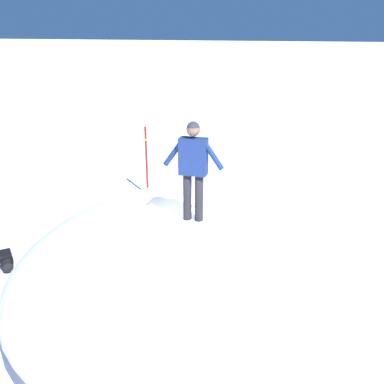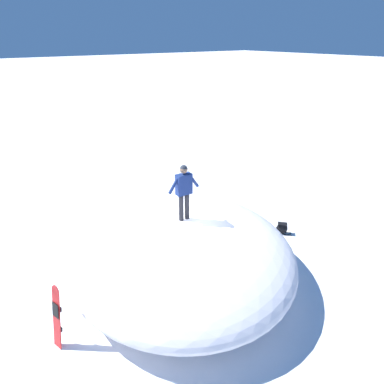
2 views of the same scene
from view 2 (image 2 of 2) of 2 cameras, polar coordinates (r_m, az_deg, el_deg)
name	(u,v)px [view 2 (image 2 of 2)]	position (r m, az deg, el deg)	size (l,w,h in m)	color
ground	(191,270)	(11.08, -0.18, -12.75)	(240.00, 240.00, 0.00)	white
snow_mound	(181,251)	(10.39, -1.81, -9.60)	(7.33, 6.49, 1.77)	white
snowboarder_standing	(184,188)	(9.76, -1.34, 0.70)	(0.24, 1.01, 1.68)	black
snowboard_primary_upright	(57,316)	(8.94, -21.29, -18.40)	(0.33, 0.31, 1.65)	red
backpack_near	(282,228)	(13.22, 14.50, -5.78)	(0.57, 0.54, 0.43)	black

